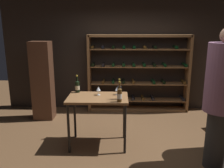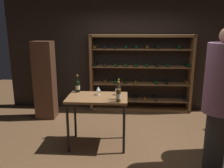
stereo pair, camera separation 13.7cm
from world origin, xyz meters
TOP-DOWN VIEW (x-y plane):
  - ground_plane at (0.00, 0.00)m, footprint 10.01×10.01m
  - back_wall at (0.00, 2.00)m, footprint 6.00×0.10m
  - wine_rack at (0.34, 1.79)m, footprint 2.49×0.32m
  - tasting_table at (-0.48, -0.03)m, footprint 1.04×0.66m
  - person_host_in_suit at (1.33, -0.66)m, footprint 0.47×0.47m
  - display_cabinet at (-1.84, 1.20)m, footprint 0.44×0.36m
  - wine_bottle_red_label at (-0.88, 0.23)m, footprint 0.08×0.08m
  - wine_bottle_green_slim at (-0.11, -0.16)m, footprint 0.07×0.07m
  - wine_bottle_black_capsule at (-0.11, -0.30)m, footprint 0.08×0.08m
  - wine_glass_stemmed_right at (-0.48, 0.07)m, footprint 0.08×0.08m
  - wine_glass_stemmed_left at (-0.14, 0.10)m, footprint 0.08×0.08m

SIDE VIEW (x-z plane):
  - ground_plane at x=0.00m, z-range 0.00..0.00m
  - tasting_table at x=-0.48m, z-range 0.34..1.25m
  - display_cabinet at x=-1.84m, z-range 0.00..1.77m
  - wine_rack at x=0.34m, z-range 0.00..1.90m
  - wine_glass_stemmed_left at x=-0.14m, z-range 0.94..1.08m
  - wine_glass_stemmed_right at x=-0.48m, z-range 0.94..1.09m
  - wine_bottle_red_label at x=-0.88m, z-range 0.86..1.18m
  - wine_bottle_black_capsule at x=-0.11m, z-range 0.86..1.19m
  - wine_bottle_green_slim at x=-0.11m, z-range 0.86..1.20m
  - person_host_in_suit at x=1.33m, z-range 0.11..2.18m
  - back_wall at x=0.00m, z-range 0.00..2.75m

